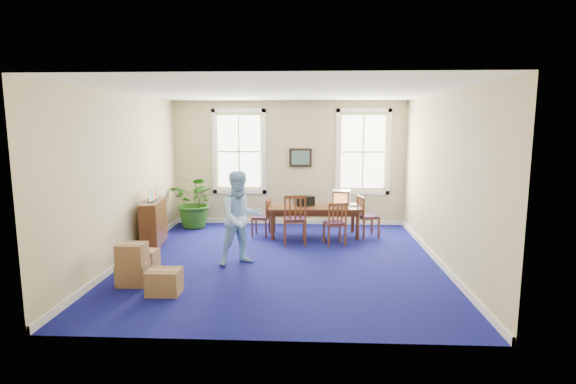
{
  "coord_description": "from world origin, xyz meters",
  "views": [
    {
      "loc": [
        0.53,
        -8.37,
        2.63
      ],
      "look_at": [
        0.1,
        0.6,
        1.25
      ],
      "focal_mm": 28.0,
      "sensor_mm": 36.0,
      "label": 1
    }
  ],
  "objects_px": {
    "man": "(241,218)",
    "potted_plant": "(196,202)",
    "crt_tv": "(341,198)",
    "chair_near_left": "(295,219)",
    "credenza": "(154,226)",
    "conference_table": "(314,221)",
    "cardboard_boxes": "(145,262)"
  },
  "relations": [
    {
      "from": "crt_tv",
      "to": "potted_plant",
      "type": "distance_m",
      "value": 3.67
    },
    {
      "from": "credenza",
      "to": "cardboard_boxes",
      "type": "bearing_deg",
      "value": -82.3
    },
    {
      "from": "crt_tv",
      "to": "potted_plant",
      "type": "height_order",
      "value": "potted_plant"
    },
    {
      "from": "man",
      "to": "conference_table",
      "type": "bearing_deg",
      "value": 29.36
    },
    {
      "from": "credenza",
      "to": "potted_plant",
      "type": "relative_size",
      "value": 0.9
    },
    {
      "from": "credenza",
      "to": "crt_tv",
      "type": "bearing_deg",
      "value": 9.3
    },
    {
      "from": "chair_near_left",
      "to": "cardboard_boxes",
      "type": "bearing_deg",
      "value": 42.29
    },
    {
      "from": "crt_tv",
      "to": "potted_plant",
      "type": "xyz_separation_m",
      "value": [
        -3.61,
        0.66,
        -0.24
      ]
    },
    {
      "from": "chair_near_left",
      "to": "conference_table",
      "type": "bearing_deg",
      "value": -125.73
    },
    {
      "from": "credenza",
      "to": "conference_table",
      "type": "bearing_deg",
      "value": 11.52
    },
    {
      "from": "conference_table",
      "to": "cardboard_boxes",
      "type": "distance_m",
      "value": 4.33
    },
    {
      "from": "crt_tv",
      "to": "man",
      "type": "xyz_separation_m",
      "value": [
        -2.02,
        -2.24,
        -0.03
      ]
    },
    {
      "from": "conference_table",
      "to": "crt_tv",
      "type": "xyz_separation_m",
      "value": [
        0.63,
        0.05,
        0.54
      ]
    },
    {
      "from": "man",
      "to": "credenza",
      "type": "distance_m",
      "value": 2.28
    },
    {
      "from": "potted_plant",
      "to": "cardboard_boxes",
      "type": "xyz_separation_m",
      "value": [
        0.16,
        -4.0,
        -0.3
      ]
    },
    {
      "from": "chair_near_left",
      "to": "credenza",
      "type": "height_order",
      "value": "chair_near_left"
    },
    {
      "from": "conference_table",
      "to": "crt_tv",
      "type": "bearing_deg",
      "value": 1.75
    },
    {
      "from": "conference_table",
      "to": "crt_tv",
      "type": "height_order",
      "value": "crt_tv"
    },
    {
      "from": "potted_plant",
      "to": "conference_table",
      "type": "bearing_deg",
      "value": -13.44
    },
    {
      "from": "chair_near_left",
      "to": "credenza",
      "type": "relative_size",
      "value": 0.93
    },
    {
      "from": "cardboard_boxes",
      "to": "man",
      "type": "bearing_deg",
      "value": 37.4
    },
    {
      "from": "crt_tv",
      "to": "chair_near_left",
      "type": "height_order",
      "value": "chair_near_left"
    },
    {
      "from": "man",
      "to": "potted_plant",
      "type": "relative_size",
      "value": 1.32
    },
    {
      "from": "chair_near_left",
      "to": "credenza",
      "type": "bearing_deg",
      "value": 4.29
    },
    {
      "from": "credenza",
      "to": "potted_plant",
      "type": "distance_m",
      "value": 1.97
    },
    {
      "from": "conference_table",
      "to": "credenza",
      "type": "distance_m",
      "value": 3.61
    },
    {
      "from": "crt_tv",
      "to": "man",
      "type": "bearing_deg",
      "value": -123.16
    },
    {
      "from": "crt_tv",
      "to": "cardboard_boxes",
      "type": "xyz_separation_m",
      "value": [
        -3.45,
        -3.33,
        -0.54
      ]
    },
    {
      "from": "conference_table",
      "to": "cardboard_boxes",
      "type": "relative_size",
      "value": 1.66
    },
    {
      "from": "chair_near_left",
      "to": "man",
      "type": "distance_m",
      "value": 1.78
    },
    {
      "from": "cardboard_boxes",
      "to": "chair_near_left",
      "type": "bearing_deg",
      "value": 47.06
    },
    {
      "from": "potted_plant",
      "to": "chair_near_left",
      "type": "bearing_deg",
      "value": -29.46
    }
  ]
}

